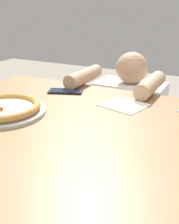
# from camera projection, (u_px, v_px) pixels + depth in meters

# --- Properties ---
(dining_table) EXTENTS (1.28, 0.91, 0.75)m
(dining_table) POSITION_uv_depth(u_px,v_px,m) (80.00, 156.00, 0.91)
(dining_table) COLOR #936D47
(dining_table) RESTS_ON ground
(pizza_near) EXTENTS (0.30, 0.30, 0.04)m
(pizza_near) POSITION_uv_depth(u_px,v_px,m) (3.00, 109.00, 0.97)
(pizza_near) COLOR #B7B7BC
(pizza_near) RESTS_ON dining_table
(paper_napkin) EXTENTS (0.19, 0.18, 0.00)m
(paper_napkin) POSITION_uv_depth(u_px,v_px,m) (124.00, 105.00, 1.06)
(paper_napkin) COLOR white
(paper_napkin) RESTS_ON dining_table
(cell_phone) EXTENTS (0.17, 0.12, 0.01)m
(cell_phone) POSITION_uv_depth(u_px,v_px,m) (66.00, 91.00, 1.22)
(cell_phone) COLOR black
(cell_phone) RESTS_ON dining_table
(diner_seated) EXTENTS (0.41, 0.52, 0.88)m
(diner_seated) POSITION_uv_depth(u_px,v_px,m) (127.00, 135.00, 1.60)
(diner_seated) COLOR #333847
(diner_seated) RESTS_ON ground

